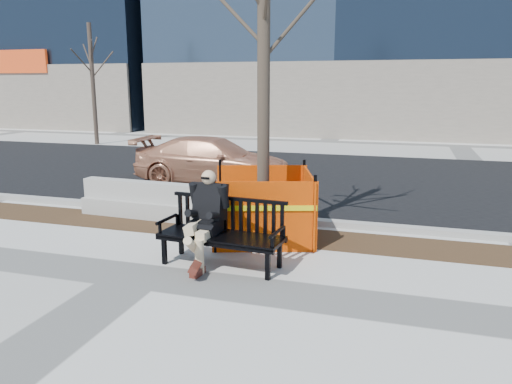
{
  "coord_description": "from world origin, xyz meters",
  "views": [
    {
      "loc": [
        3.8,
        -6.29,
        2.89
      ],
      "look_at": [
        1.47,
        1.36,
        1.12
      ],
      "focal_mm": 34.7,
      "sensor_mm": 36.0,
      "label": 1
    }
  ],
  "objects_px": {
    "tree_fence": "(263,237)",
    "jersey_barrier_left": "(143,217)",
    "bench": "(222,266)",
    "sedan": "(214,183)",
    "seated_man": "(207,262)"
  },
  "relations": [
    {
      "from": "bench",
      "to": "sedan",
      "type": "bearing_deg",
      "value": 117.59
    },
    {
      "from": "sedan",
      "to": "tree_fence",
      "type": "bearing_deg",
      "value": -150.53
    },
    {
      "from": "tree_fence",
      "to": "jersey_barrier_left",
      "type": "bearing_deg",
      "value": 167.57
    },
    {
      "from": "seated_man",
      "to": "jersey_barrier_left",
      "type": "relative_size",
      "value": 0.54
    },
    {
      "from": "seated_man",
      "to": "tree_fence",
      "type": "distance_m",
      "value": 1.65
    },
    {
      "from": "bench",
      "to": "jersey_barrier_left",
      "type": "height_order",
      "value": "bench"
    },
    {
      "from": "sedan",
      "to": "jersey_barrier_left",
      "type": "height_order",
      "value": "sedan"
    },
    {
      "from": "sedan",
      "to": "bench",
      "type": "bearing_deg",
      "value": -159.5
    },
    {
      "from": "seated_man",
      "to": "sedan",
      "type": "distance_m",
      "value": 6.6
    },
    {
      "from": "sedan",
      "to": "jersey_barrier_left",
      "type": "relative_size",
      "value": 1.66
    },
    {
      "from": "bench",
      "to": "seated_man",
      "type": "distance_m",
      "value": 0.29
    },
    {
      "from": "seated_man",
      "to": "jersey_barrier_left",
      "type": "distance_m",
      "value": 3.32
    },
    {
      "from": "bench",
      "to": "tree_fence",
      "type": "distance_m",
      "value": 1.67
    },
    {
      "from": "bench",
      "to": "tree_fence",
      "type": "relative_size",
      "value": 0.3
    },
    {
      "from": "tree_fence",
      "to": "jersey_barrier_left",
      "type": "height_order",
      "value": "tree_fence"
    }
  ]
}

